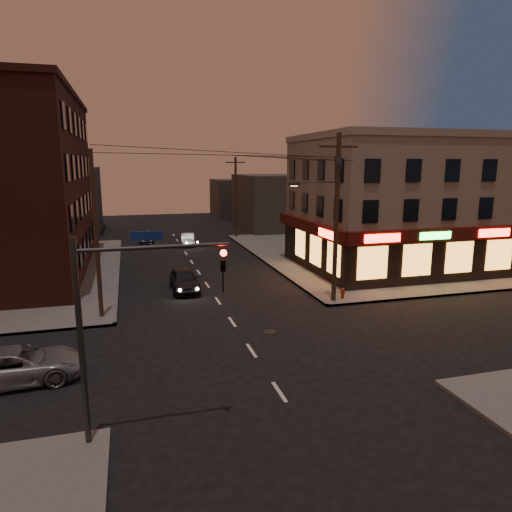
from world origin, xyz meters
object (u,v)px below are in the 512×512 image
object	(u,v)px
sedan_near	(184,280)
sedan_mid	(188,240)
suv_cross	(16,366)
sedan_far	(146,237)
fire_hydrant	(343,293)

from	to	relation	value
sedan_near	sedan_mid	bearing A→B (deg)	82.22
suv_cross	sedan_mid	xyz separation A→B (m)	(10.30, 28.71, -0.05)
sedan_near	sedan_far	bearing A→B (deg)	94.77
sedan_mid	sedan_far	bearing A→B (deg)	145.46
suv_cross	sedan_mid	distance (m)	30.51
sedan_mid	fire_hydrant	xyz separation A→B (m)	(6.80, -22.22, -0.13)
suv_cross	sedan_far	xyz separation A→B (m)	(6.23, 32.17, -0.10)
sedan_mid	sedan_far	xyz separation A→B (m)	(-4.06, 3.46, -0.06)
suv_cross	fire_hydrant	distance (m)	18.29
sedan_far	fire_hydrant	size ratio (longest dim) A/B	6.10
sedan_mid	suv_cross	bearing A→B (deg)	-103.86
suv_cross	sedan_near	world-z (taller)	sedan_near
suv_cross	sedan_far	distance (m)	32.77
fire_hydrant	sedan_near	bearing A→B (deg)	151.51
sedan_near	fire_hydrant	size ratio (longest dim) A/B	6.65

